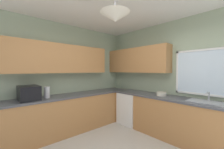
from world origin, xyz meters
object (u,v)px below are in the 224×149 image
at_px(kettle, 47,92).
at_px(bowl, 161,94).
at_px(dishwasher, 131,108).
at_px(microwave, 29,93).
at_px(sink_assembly, 206,102).

distance_m(kettle, bowl, 2.62).
relative_size(dishwasher, kettle, 3.53).
bearing_deg(microwave, kettle, 86.64).
height_order(sink_assembly, bowl, sink_assembly).
relative_size(dishwasher, microwave, 1.81).
xyz_separation_m(sink_assembly, bowl, (-0.91, -0.01, 0.03)).
bearing_deg(microwave, dishwasher, 74.74).
bearing_deg(sink_assembly, microwave, -135.23).
distance_m(microwave, bowl, 2.91).
distance_m(dishwasher, bowl, 1.05).
height_order(dishwasher, microwave, microwave).
xyz_separation_m(dishwasher, kettle, (-0.64, -2.08, 0.60)).
relative_size(kettle, sink_assembly, 0.40).
relative_size(microwave, bowl, 2.17).
bearing_deg(bowl, sink_assembly, 0.40).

